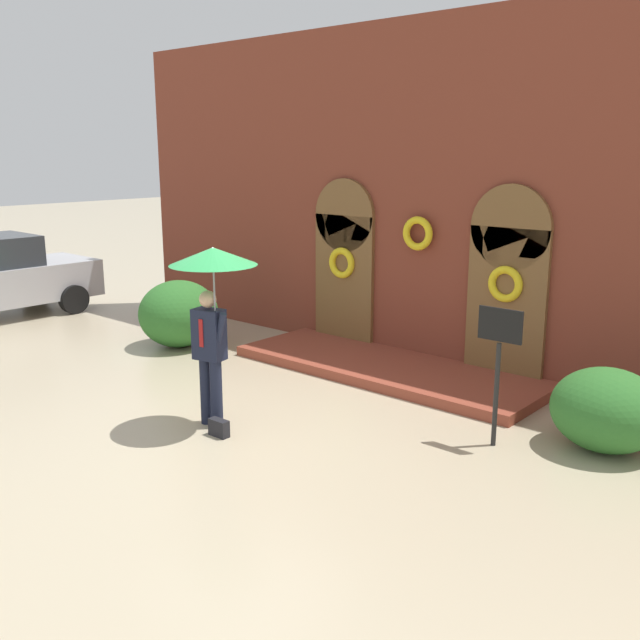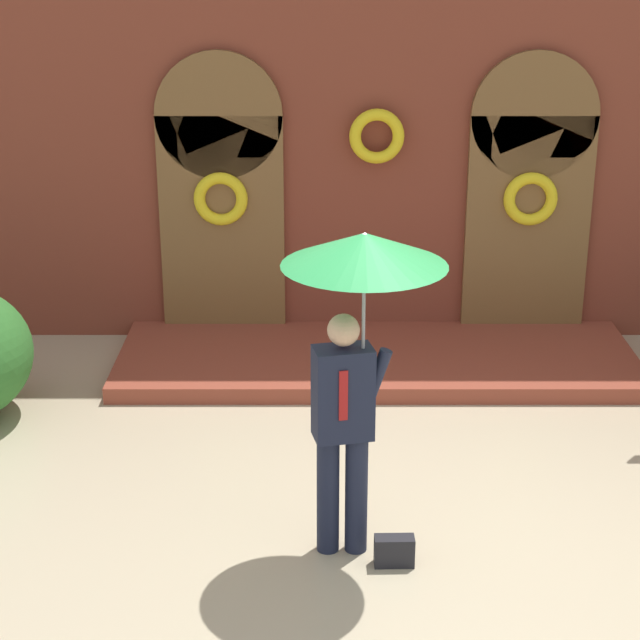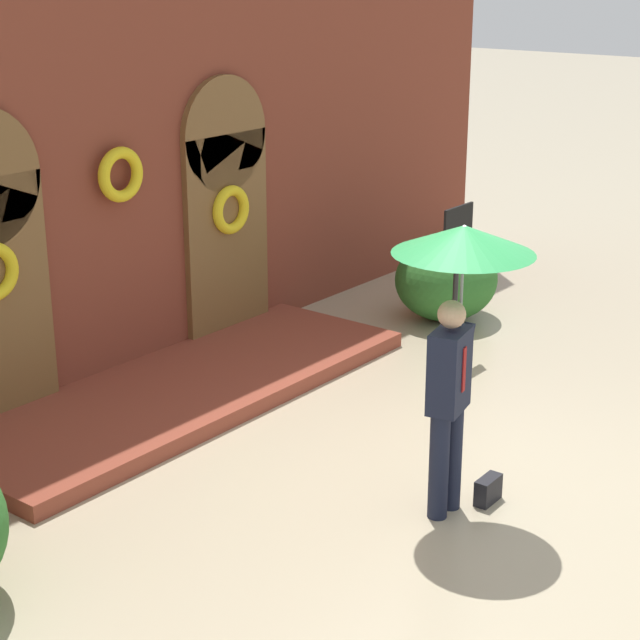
{
  "view_description": "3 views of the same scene",
  "coord_description": "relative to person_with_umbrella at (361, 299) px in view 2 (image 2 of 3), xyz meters",
  "views": [
    {
      "loc": [
        6.43,
        -6.03,
        3.52
      ],
      "look_at": [
        -0.22,
        1.65,
        1.1
      ],
      "focal_mm": 40.0,
      "sensor_mm": 36.0,
      "label": 1
    },
    {
      "loc": [
        -0.57,
        -6.92,
        4.24
      ],
      "look_at": [
        -0.6,
        1.54,
        1.08
      ],
      "focal_mm": 60.0,
      "sensor_mm": 36.0,
      "label": 2
    },
    {
      "loc": [
        -7.1,
        -4.24,
        4.27
      ],
      "look_at": [
        -0.05,
        1.27,
        1.22
      ],
      "focal_mm": 60.0,
      "sensor_mm": 36.0,
      "label": 3
    }
  ],
  "objects": [
    {
      "name": "handbag",
      "position": [
        0.27,
        -0.2,
        -1.8
      ],
      "size": [
        0.28,
        0.13,
        0.22
      ],
      "primitive_type": "cube",
      "rotation": [
        0.0,
        0.0,
        0.02
      ],
      "color": "black",
      "rests_on": "ground"
    },
    {
      "name": "building_facade",
      "position": [
        0.32,
        4.44,
        0.76
      ],
      "size": [
        14.0,
        2.3,
        5.6
      ],
      "color": "brown",
      "rests_on": "ground"
    },
    {
      "name": "ground_plane",
      "position": [
        0.32,
        0.29,
        -1.91
      ],
      "size": [
        80.0,
        80.0,
        0.0
      ],
      "primitive_type": "plane",
      "color": "tan"
    },
    {
      "name": "person_with_umbrella",
      "position": [
        0.0,
        0.0,
        0.0
      ],
      "size": [
        1.1,
        1.1,
        2.36
      ],
      "color": "#191E33",
      "rests_on": "ground"
    }
  ]
}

